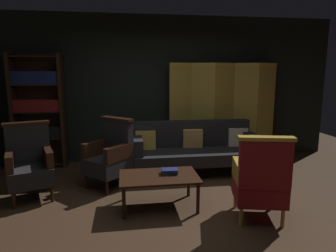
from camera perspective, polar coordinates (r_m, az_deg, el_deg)
The scene contains 11 objects.
ground_plane at distance 3.86m, azimuth 1.82°, elevation -16.16°, with size 10.00×10.00×0.00m, color #3D2819.
back_wall at distance 5.90m, azimuth -2.38°, elevation 7.13°, with size 7.20×0.10×2.80m, color black.
folding_screen at distance 5.92m, azimuth 10.68°, elevation 2.94°, with size 2.14×0.28×1.90m.
bookshelf at distance 5.84m, azimuth -23.59°, elevation 3.10°, with size 0.90×0.32×2.05m.
velvet_couch at distance 5.16m, azimuth 4.99°, elevation -4.00°, with size 2.12×0.78×0.88m.
coffee_table at distance 3.86m, azimuth -1.76°, elevation -10.13°, with size 1.00×0.64×0.42m.
armchair_gilt_accent at distance 3.65m, azimuth 17.33°, elevation -9.87°, with size 0.69×0.69×1.04m.
armchair_wing_left at distance 4.53m, azimuth -25.03°, elevation -6.49°, with size 0.73×0.73×1.04m.
armchair_wing_right at distance 4.60m, azimuth -11.04°, elevation -5.44°, with size 0.82×0.82×1.04m.
book_green_cloth at distance 3.90m, azimuth 0.30°, elevation -8.98°, with size 0.19×0.14×0.02m, color #1E4C28.
book_navy_cloth at distance 3.89m, azimuth 0.30°, elevation -8.54°, with size 0.20×0.15×0.04m, color navy.
Camera 1 is at (-0.63, -3.41, 1.72)m, focal length 31.73 mm.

